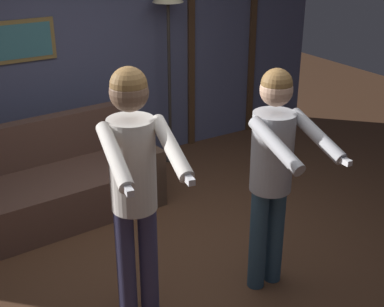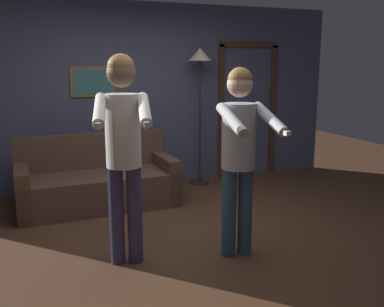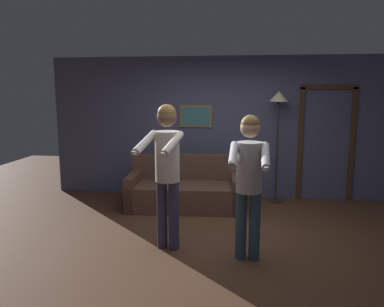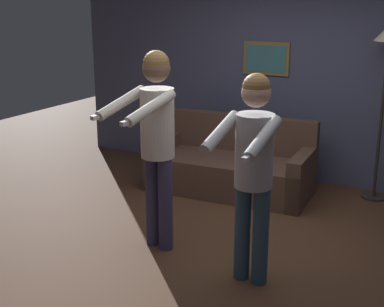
{
  "view_description": "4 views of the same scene",
  "coord_description": "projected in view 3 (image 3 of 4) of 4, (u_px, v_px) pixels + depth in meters",
  "views": [
    {
      "loc": [
        -1.82,
        -3.08,
        2.62
      ],
      "look_at": [
        -0.15,
        -0.38,
        1.2
      ],
      "focal_mm": 50.0,
      "sensor_mm": 36.0,
      "label": 1
    },
    {
      "loc": [
        -1.18,
        -3.84,
        1.7
      ],
      "look_at": [
        0.01,
        -0.48,
        0.98
      ],
      "focal_mm": 40.0,
      "sensor_mm": 36.0,
      "label": 2
    },
    {
      "loc": [
        0.32,
        -4.71,
        1.97
      ],
      "look_at": [
        -0.22,
        -0.35,
        1.23
      ],
      "focal_mm": 35.0,
      "sensor_mm": 36.0,
      "label": 3
    },
    {
      "loc": [
        1.9,
        -4.18,
        2.24
      ],
      "look_at": [
        -0.08,
        -0.5,
        1.02
      ],
      "focal_mm": 50.0,
      "sensor_mm": 36.0,
      "label": 4
    }
  ],
  "objects": [
    {
      "name": "person_standing_left",
      "position": [
        167.0,
        162.0,
        4.55
      ],
      "size": [
        0.52,
        0.77,
        1.81
      ],
      "color": "#3C3B62",
      "rests_on": "ground_plane"
    },
    {
      "name": "couch",
      "position": [
        185.0,
        192.0,
        6.37
      ],
      "size": [
        1.94,
        0.96,
        0.87
      ],
      "color": "brown",
      "rests_on": "ground_plane"
    },
    {
      "name": "person_standing_right",
      "position": [
        249.0,
        174.0,
        4.26
      ],
      "size": [
        0.45,
        0.72,
        1.71
      ],
      "color": "#32526A",
      "rests_on": "ground_plane"
    },
    {
      "name": "back_wall_assembly",
      "position": [
        222.0,
        127.0,
        6.95
      ],
      "size": [
        6.4,
        0.1,
        2.6
      ],
      "color": "#4F5372",
      "rests_on": "ground_plane"
    },
    {
      "name": "ground_plane",
      "position": [
        212.0,
        241.0,
        4.98
      ],
      "size": [
        12.0,
        12.0,
        0.0
      ],
      "primitive_type": "plane",
      "color": "#553522"
    },
    {
      "name": "torchiere_lamp",
      "position": [
        278.0,
        110.0,
        6.49
      ],
      "size": [
        0.33,
        0.33,
        1.97
      ],
      "color": "#332D28",
      "rests_on": "ground_plane"
    }
  ]
}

